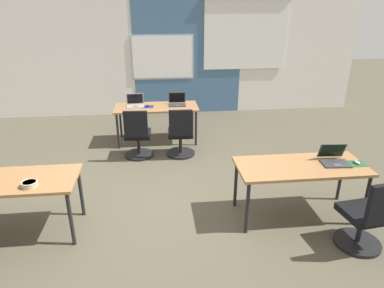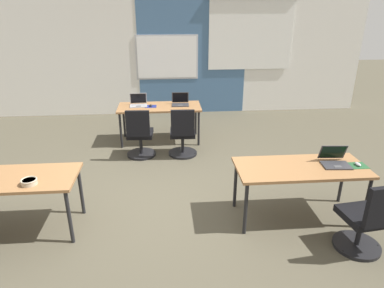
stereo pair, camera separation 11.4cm
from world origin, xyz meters
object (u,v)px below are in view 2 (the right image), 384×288
Objects in this scene: desk_near_right at (301,171)px; desk_far_center at (160,109)px; mouse_far_left at (151,105)px; snack_bowl at (29,181)px; laptop_far_left at (138,103)px; chair_far_right at (183,136)px; mouse_near_right_end at (358,164)px; desk_near_left at (7,182)px; chair_far_left at (140,137)px; laptop_near_right_end at (335,161)px; chair_near_right_end at (367,223)px; laptop_far_right at (180,102)px.

desk_far_center is at bearing 122.01° from desk_near_right.
snack_bowl is at bearing -112.79° from mouse_far_left.
desk_near_right is at bearing -55.69° from laptop_far_left.
laptop_far_left is (-0.81, 0.85, 0.39)m from chair_far_right.
mouse_near_right_end and mouse_far_left have the same top height.
chair_far_left is (1.40, 2.04, -0.28)m from desk_near_left.
chair_far_left is (-0.76, 0.02, 0.00)m from chair_far_right.
laptop_far_left is 0.37× the size of chair_far_left.
chair_near_right_end is (0.05, -0.75, -0.39)m from laptop_near_right_end.
mouse_far_left is 3.23m from snack_bowl.
snack_bowl is (-3.60, -0.21, -0.01)m from laptop_near_right_end.
laptop_near_right_end is 0.38× the size of chair_near_right_end.
laptop_far_left reaches higher than mouse_near_right_end.
chair_far_right is 1.03m from mouse_far_left.
laptop_near_right_end is 3.84m from laptop_far_left.
mouse_far_left reaches higher than desk_far_center.
desk_near_left is 3.17m from laptop_far_left.
chair_far_right is 8.74× the size of mouse_far_left.
desk_near_right is at bearing -62.92° from laptop_far_right.
laptop_far_right is at bearing 125.10° from mouse_near_right_end.
chair_far_left is at bearing -130.78° from laptop_far_right.
laptop_near_right_end reaches higher than desk_near_left.
desk_near_right is 4.67× the size of laptop_far_left.
chair_far_left is at bearing 135.81° from desk_near_right.
chair_far_left is at bearing 143.43° from mouse_near_right_end.
desk_near_left is at bearing -17.35° from chair_near_right_end.
snack_bowl is (0.33, -0.18, 0.10)m from desk_near_left.
chair_far_left is at bearing 64.43° from snack_bowl.
laptop_far_left reaches higher than desk_far_center.
chair_far_right is at bearing 123.65° from desk_near_right.
snack_bowl is (-3.87, -0.15, 0.01)m from mouse_near_right_end.
laptop_far_right is 3.56m from snack_bowl.
laptop_far_left is (-0.41, 0.07, 0.11)m from desk_far_center.
chair_near_right_end reaches higher than mouse_near_right_end.
laptop_far_right is 0.99× the size of laptop_far_left.
chair_far_left is (-0.76, -0.82, -0.39)m from laptop_far_right.
desk_far_center is at bearing 64.60° from snack_bowl.
chair_far_right is at bearing -178.79° from chair_far_left.
laptop_near_right_end is at bearing 133.84° from chair_far_right.
laptop_near_right_end reaches higher than desk_near_right.
snack_bowl is at bearing -118.89° from laptop_far_right.
chair_far_right is at bearing 136.23° from laptop_near_right_end.
mouse_near_right_end is (0.27, -0.07, -0.03)m from laptop_near_right_end.
snack_bowl is at bearing -29.03° from desk_near_left.
laptop_far_right is 0.37× the size of chair_near_right_end.
desk_near_right is 3.17m from laptop_far_right.
laptop_far_right is 3.23× the size of mouse_far_left.
laptop_near_right_end is (1.77, -2.84, -0.00)m from laptop_far_right.
snack_bowl is at bearing -176.66° from desk_near_right.
mouse_far_left is at bearing -101.03° from chair_far_left.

